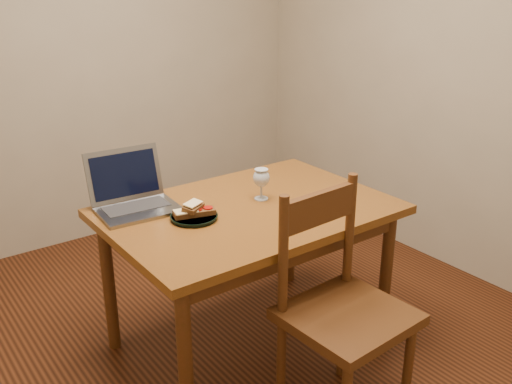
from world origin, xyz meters
TOP-DOWN VIEW (x-y plane):
  - floor at (0.00, 0.00)m, footprint 3.20×3.20m
  - back_wall at (0.00, 1.61)m, footprint 3.20×0.02m
  - right_wall at (1.61, 0.00)m, footprint 0.02×3.20m
  - table at (0.08, -0.10)m, footprint 1.30×0.90m
  - chair at (0.10, -0.72)m, footprint 0.49×0.47m
  - plate at (-0.19, -0.07)m, footprint 0.21×0.21m
  - sandwich_cheese at (-0.23, -0.06)m, footprint 0.12×0.09m
  - sandwich_tomato at (-0.15, -0.08)m, footprint 0.12×0.09m
  - sandwich_top at (-0.19, -0.06)m, footprint 0.12×0.10m
  - milk_glass at (0.19, -0.05)m, footprint 0.08×0.08m
  - laptop at (-0.35, 0.22)m, footprint 0.38×0.35m

SIDE VIEW (x-z plane):
  - floor at x=0.00m, z-range -0.02..0.00m
  - chair at x=0.10m, z-range 0.29..0.79m
  - table at x=0.08m, z-range 0.28..1.02m
  - plate at x=-0.19m, z-range 0.74..0.76m
  - sandwich_cheese at x=-0.23m, z-range 0.76..0.79m
  - sandwich_tomato at x=-0.15m, z-range 0.76..0.79m
  - sandwich_top at x=-0.19m, z-range 0.78..0.81m
  - laptop at x=-0.35m, z-range 0.68..0.94m
  - milk_glass at x=0.19m, z-range 0.74..0.89m
  - back_wall at x=0.00m, z-range 0.00..2.60m
  - right_wall at x=1.61m, z-range 0.00..2.60m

